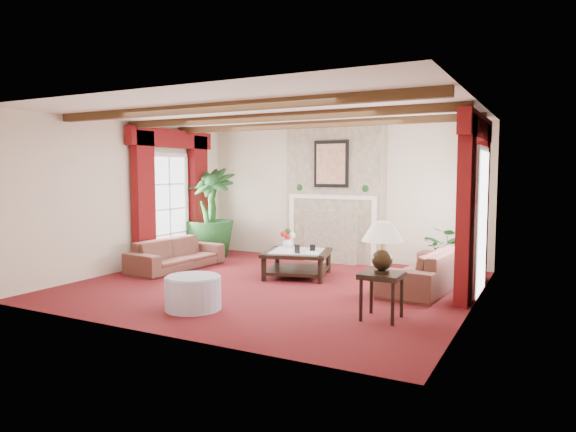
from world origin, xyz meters
The scene contains 23 objects.
floor centered at (0.00, 0.00, 0.00)m, with size 6.00×6.00×0.00m, color #500E0E.
ceiling centered at (0.00, 0.00, 2.70)m, with size 6.00×6.00×0.00m, color white.
back_wall centered at (0.00, 2.75, 1.35)m, with size 6.00×0.02×2.70m, color beige.
left_wall centered at (-3.00, 0.00, 1.35)m, with size 0.02×5.50×2.70m, color beige.
right_wall centered at (3.00, 0.00, 1.35)m, with size 0.02×5.50×2.70m, color beige.
ceiling_beams centered at (0.00, 0.00, 2.64)m, with size 6.00×3.00×0.12m, color #362111, non-canonical shape.
fireplace centered at (0.00, 2.55, 2.70)m, with size 2.00×0.52×2.70m, color tan, non-canonical shape.
french_door_left centered at (-2.97, 1.00, 2.13)m, with size 0.10×1.10×2.16m, color white, non-canonical shape.
french_door_right centered at (2.97, 1.00, 2.13)m, with size 0.10×1.10×2.16m, color white, non-canonical shape.
curtains_left centered at (-2.86, 1.00, 2.55)m, with size 0.20×2.40×2.55m, color #520A0C, non-canonical shape.
curtains_right centered at (2.86, 1.00, 2.55)m, with size 0.20×2.40×2.55m, color #520A0C, non-canonical shape.
sofa_left centered at (-2.25, 0.35, 0.37)m, with size 0.70×1.94×0.75m, color #3D101B.
sofa_right centered at (2.19, 0.89, 0.42)m, with size 0.82×2.19×0.84m, color #3D101B.
potted_palm centered at (-2.55, 1.82, 0.53)m, with size 1.48×2.08×1.05m, color black.
small_plant centered at (2.35, 1.87, 0.34)m, with size 1.13×1.16×0.68m, color black.
coffee_table centered at (0.03, 0.78, 0.22)m, with size 1.08×1.08×0.44m, color black, non-canonical shape.
side_table centered at (2.09, -1.01, 0.29)m, with size 0.49×0.49×0.58m, color black, non-canonical shape.
ottoman centered at (-0.24, -1.72, 0.21)m, with size 0.74×0.74×0.43m, color #9A94A8.
table_lamp centered at (2.09, -1.01, 0.90)m, with size 0.51×0.51×0.64m, color black, non-canonical shape.
flower_vase centered at (-0.32, 1.09, 0.54)m, with size 0.23×0.23×0.19m, color silver.
book centered at (0.30, 0.53, 0.59)m, with size 0.19×0.13×0.29m, color black.
photo_frame_a centered at (0.16, 0.52, 0.52)m, with size 0.12×0.02×0.15m, color black, non-canonical shape.
photo_frame_b centered at (0.28, 0.87, 0.50)m, with size 0.09×0.02×0.12m, color black, non-canonical shape.
Camera 1 is at (3.93, -7.00, 1.81)m, focal length 32.00 mm.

